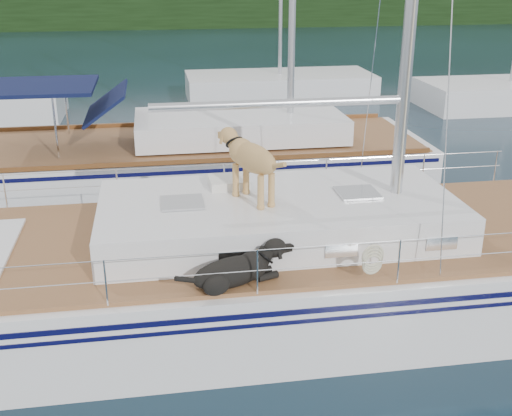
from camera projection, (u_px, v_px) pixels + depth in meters
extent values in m
plane|color=black|center=(226.00, 311.00, 9.90)|extent=(120.00, 120.00, 0.00)
cube|color=#595147|center=(160.00, 19.00, 52.22)|extent=(92.00, 1.00, 1.20)
cube|color=white|center=(226.00, 282.00, 9.72)|extent=(12.00, 3.80, 1.40)
cube|color=brown|center=(225.00, 238.00, 9.46)|extent=(11.52, 3.50, 0.06)
cube|color=white|center=(278.00, 216.00, 9.47)|extent=(5.20, 2.50, 0.55)
cylinder|color=silver|center=(280.00, 104.00, 8.87)|extent=(3.60, 0.12, 0.12)
cylinder|color=silver|center=(241.00, 251.00, 7.64)|extent=(10.56, 0.01, 0.01)
cylinder|color=silver|center=(212.00, 165.00, 10.86)|extent=(10.56, 0.01, 0.01)
cube|color=#1B3CAB|center=(174.00, 201.00, 10.76)|extent=(0.80, 0.62, 0.05)
cube|color=silver|center=(229.00, 182.00, 9.81)|extent=(0.61, 0.51, 0.15)
torus|color=beige|center=(373.00, 256.00, 7.99)|extent=(0.40, 0.17, 0.39)
cube|color=white|center=(190.00, 169.00, 15.13)|extent=(11.00, 3.50, 1.30)
cube|color=brown|center=(189.00, 143.00, 14.90)|extent=(10.56, 3.29, 0.06)
cube|color=white|center=(240.00, 126.00, 14.95)|extent=(4.80, 2.30, 0.55)
cube|color=#0D1636|center=(39.00, 87.00, 13.92)|extent=(2.40, 2.30, 0.08)
cube|color=white|center=(280.00, 88.00, 25.09)|extent=(7.20, 3.00, 1.10)
cube|color=white|center=(509.00, 96.00, 23.52)|extent=(6.40, 3.00, 1.10)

